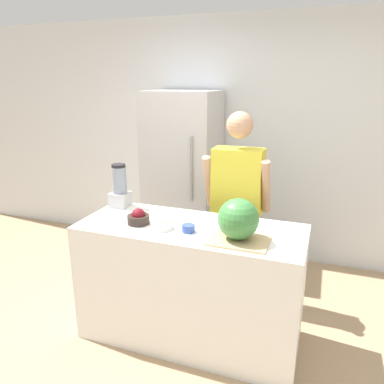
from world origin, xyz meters
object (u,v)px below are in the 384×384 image
(person, at_px, (237,207))
(watermelon, at_px, (238,219))
(bowl_cherries, at_px, (138,218))
(blender, at_px, (120,188))
(bowl_small_blue, at_px, (188,228))
(bowl_cream, at_px, (162,225))
(refrigerator, at_px, (183,178))

(person, distance_m, watermelon, 0.84)
(bowl_cherries, distance_m, blender, 0.46)
(watermelon, xyz_separation_m, bowl_small_blue, (-0.36, 0.02, -0.12))
(person, distance_m, bowl_cream, 0.86)
(refrigerator, bearing_deg, bowl_small_blue, -67.14)
(refrigerator, relative_size, bowl_small_blue, 20.30)
(bowl_cream, relative_size, blender, 0.44)
(refrigerator, distance_m, bowl_cream, 1.46)
(bowl_cream, height_order, blender, blender)
(refrigerator, bearing_deg, person, -40.05)
(watermelon, height_order, bowl_cream, watermelon)
(bowl_small_blue, bearing_deg, watermelon, -3.38)
(refrigerator, distance_m, bowl_small_blue, 1.53)
(bowl_cherries, relative_size, bowl_cream, 1.04)
(person, xyz_separation_m, watermelon, (0.19, -0.79, 0.20))
(refrigerator, relative_size, watermelon, 6.75)
(watermelon, height_order, bowl_small_blue, watermelon)
(person, relative_size, bowl_small_blue, 18.75)
(bowl_small_blue, bearing_deg, person, 78.20)
(bowl_cherries, relative_size, blender, 0.46)
(person, xyz_separation_m, bowl_cream, (-0.36, -0.78, 0.08))
(watermelon, relative_size, bowl_small_blue, 3.01)
(bowl_cream, xyz_separation_m, bowl_small_blue, (0.20, 0.00, -0.00))
(refrigerator, relative_size, person, 1.08)
(refrigerator, relative_size, blender, 5.09)
(refrigerator, bearing_deg, blender, -97.16)
(bowl_cream, relative_size, bowl_small_blue, 1.75)
(person, bearing_deg, bowl_cream, -114.80)
(person, xyz_separation_m, bowl_small_blue, (-0.16, -0.77, 0.08))
(bowl_cream, bearing_deg, refrigerator, 105.66)
(watermelon, bearing_deg, bowl_cherries, 176.71)
(watermelon, distance_m, blender, 1.14)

